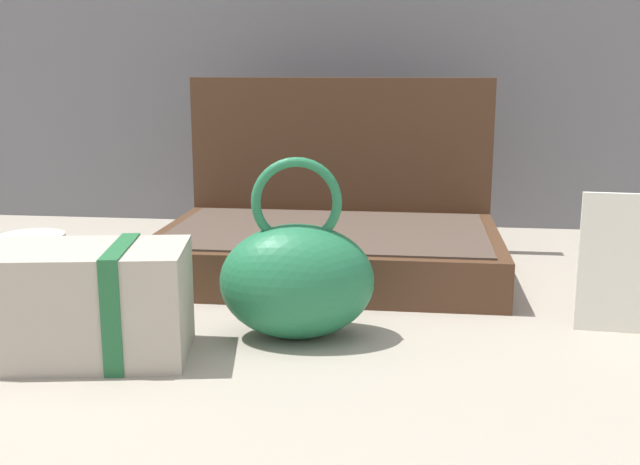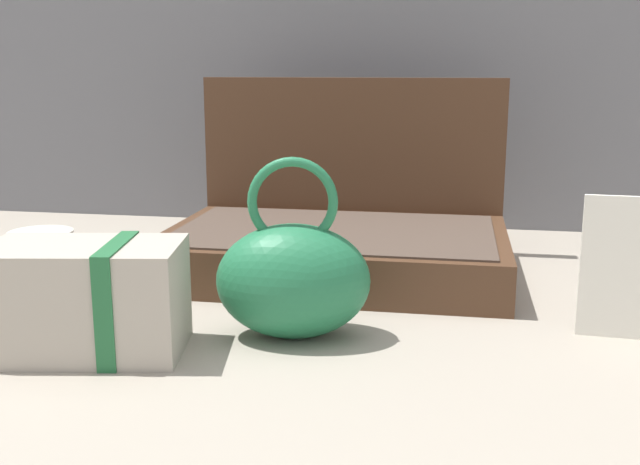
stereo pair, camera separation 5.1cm
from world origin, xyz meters
name	(u,v)px [view 2 (the right image)]	position (x,y,z in m)	size (l,w,h in m)	color
ground_plane	(331,310)	(0.00, 0.00, 0.00)	(6.00, 6.00, 0.00)	#9E9384
open_suitcase	(339,230)	(-0.02, 0.21, 0.06)	(0.51, 0.35, 0.29)	#4C301E
teal_pouch_handbag	(293,278)	(-0.03, -0.11, 0.07)	(0.19, 0.14, 0.21)	#237247
cream_toiletry_bag	(89,299)	(-0.24, -0.19, 0.06)	(0.23, 0.15, 0.13)	#B2A899
coffee_mug	(43,262)	(-0.41, 0.00, 0.04)	(0.12, 0.09, 0.09)	silver
info_card_left	(636,269)	(0.36, -0.04, 0.08)	(0.12, 0.01, 0.17)	white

